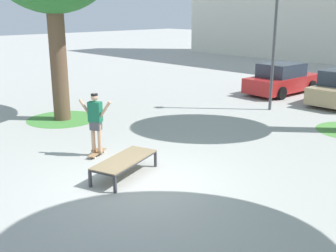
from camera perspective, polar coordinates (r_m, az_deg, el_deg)
ground_plane at (r=9.92m, az=-3.70°, el=-7.89°), size 120.00×120.00×0.00m
skate_box at (r=10.19m, az=-6.05°, el=-4.79°), size 1.30×2.04×0.46m
skateboard at (r=11.85m, az=-9.81°, el=-3.68°), size 0.54×0.80×0.09m
skater at (r=11.56m, az=-10.03°, el=0.98°), size 0.93×0.52×1.69m
grass_patch_near_left at (r=16.06m, az=-14.41°, el=0.95°), size 2.66×2.66×0.01m
car_red at (r=21.06m, az=15.54°, el=6.24°), size 2.11×4.29×1.50m
light_post at (r=17.10m, az=14.79°, el=14.78°), size 0.36×0.36×5.83m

